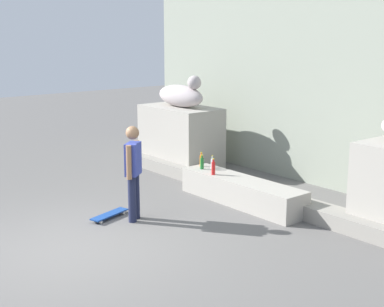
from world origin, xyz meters
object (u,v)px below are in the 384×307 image
skater (133,169)px  bottle_red (213,168)px  bottle_orange (201,160)px  bottle_green (202,163)px  bottle_clear (212,163)px  statue_reclining_left (181,95)px  skateboard (109,214)px

skater → bottle_red: skater is taller
bottle_orange → bottle_green: 0.23m
skater → bottle_green: (-0.55, 2.03, -0.31)m
bottle_green → bottle_clear: 0.22m
bottle_clear → skater: bearing=-78.4°
bottle_orange → bottle_clear: 0.28m
statue_reclining_left → skateboard: (2.16, -3.34, -1.69)m
skateboard → bottle_red: size_ratio=2.55×
skater → statue_reclining_left: bearing=0.9°
bottle_red → bottle_clear: (-0.39, 0.32, -0.03)m
bottle_green → bottle_clear: size_ratio=1.12×
bottle_green → bottle_red: (0.48, -0.12, 0.01)m
skater → bottle_green: skater is taller
statue_reclining_left → skater: statue_reclining_left is taller
skater → bottle_red: bearing=-36.7°
skater → skateboard: (-0.37, -0.28, -0.86)m
statue_reclining_left → skater: 4.05m
bottle_green → skateboard: bearing=-85.5°
statue_reclining_left → bottle_green: bearing=-25.0°
statue_reclining_left → bottle_green: (1.98, -1.03, -1.14)m
statue_reclining_left → skater: bearing=-47.8°
bottle_orange → bottle_red: size_ratio=0.94×
skater → skateboard: size_ratio=2.03×
statue_reclining_left → bottle_orange: (1.79, -0.89, -1.14)m
skater → bottle_green: bearing=-23.4°
skater → bottle_orange: bearing=-19.9°
skater → skateboard: skater is taller
statue_reclining_left → bottle_red: (2.46, -1.15, -1.13)m
skater → bottle_red: 1.93m
bottle_green → skater: bearing=-74.8°
bottle_green → bottle_red: bottle_red is taller
bottle_orange → bottle_red: bottle_red is taller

